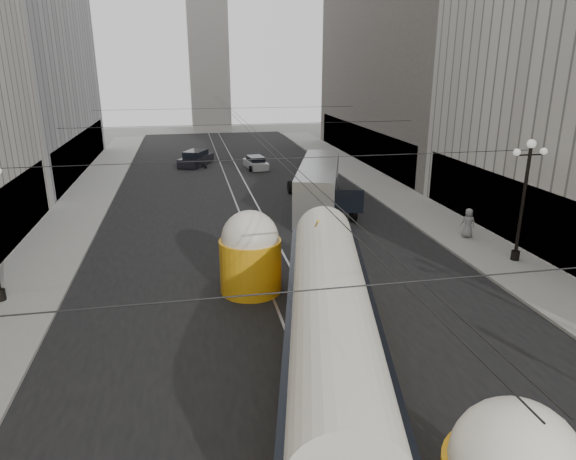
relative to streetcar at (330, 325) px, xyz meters
name	(u,v)px	position (x,y,z in m)	size (l,w,h in m)	color
road	(247,205)	(-0.10, 22.66, -1.91)	(20.00, 85.00, 0.02)	black
sidewalk_left	(86,200)	(-12.10, 26.16, -1.84)	(4.00, 72.00, 0.15)	gray
sidewalk_right	(381,186)	(11.90, 26.16, -1.84)	(4.00, 72.00, 0.15)	gray
rail_left	(237,205)	(-0.85, 22.66, -1.91)	(0.12, 85.00, 0.04)	gray
rail_right	(256,204)	(0.65, 22.66, -1.91)	(0.12, 85.00, 0.04)	gray
distant_tower	(207,30)	(-0.10, 70.16, 13.06)	(6.00, 6.00, 31.36)	#B2AFA8
lamppost_right_mid	(524,194)	(12.50, 8.16, 1.83)	(1.86, 0.44, 6.37)	black
catenary	(248,127)	(0.02, 21.65, 3.97)	(25.00, 72.00, 0.23)	black
streetcar	(330,325)	(0.00, 0.00, 0.00)	(6.25, 17.46, 3.91)	orange
city_bus	(319,183)	(5.09, 21.16, -0.17)	(6.31, 13.00, 3.19)	#979A9C
sedan_white_far	(256,163)	(2.48, 36.30, -1.35)	(2.16, 4.15, 1.25)	silver
sedan_dark_far	(196,159)	(-3.39, 39.16, -1.21)	(3.90, 5.33, 1.56)	black
pedestrian_sidewalk_right	(468,223)	(11.93, 12.08, -0.88)	(0.87, 0.53, 1.77)	slate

